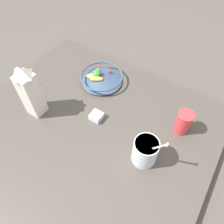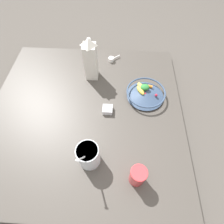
{
  "view_description": "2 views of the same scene",
  "coord_description": "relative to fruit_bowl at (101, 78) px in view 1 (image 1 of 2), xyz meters",
  "views": [
    {
      "loc": [
        0.36,
        0.4,
        0.94
      ],
      "look_at": [
        -0.18,
        0.05,
        0.09
      ],
      "focal_mm": 35.0,
      "sensor_mm": 36.0,
      "label": 1
    },
    {
      "loc": [
        -0.19,
        0.56,
        0.91
      ],
      "look_at": [
        -0.16,
        0.05,
        0.13
      ],
      "focal_mm": 28.0,
      "sensor_mm": 36.0,
      "label": 2
    }
  ],
  "objects": [
    {
      "name": "drinking_cup",
      "position": [
        0.07,
        0.5,
        0.03
      ],
      "size": [
        0.07,
        0.07,
        0.12
      ],
      "color": "#DB383D",
      "rests_on": "countertop"
    },
    {
      "name": "measuring_scoop",
      "position": [
        0.23,
        -0.32,
        -0.02
      ],
      "size": [
        0.08,
        0.07,
        0.03
      ],
      "color": "white",
      "rests_on": "countertop"
    },
    {
      "name": "yogurt_tub",
      "position": [
        0.29,
        0.42,
        0.04
      ],
      "size": [
        0.11,
        0.13,
        0.22
      ],
      "color": "silver",
      "rests_on": "countertop"
    },
    {
      "name": "milk_carton",
      "position": [
        0.35,
        -0.16,
        0.11
      ],
      "size": [
        0.08,
        0.08,
        0.29
      ],
      "color": "silver",
      "rests_on": "countertop"
    },
    {
      "name": "countertop",
      "position": [
        0.36,
        0.13,
        -0.06
      ],
      "size": [
        1.15,
        1.15,
        0.05
      ],
      "color": "#47423D",
      "rests_on": "ground_plane"
    },
    {
      "name": "fruit_bowl",
      "position": [
        0.0,
        0.0,
        0.0
      ],
      "size": [
        0.24,
        0.24,
        0.07
      ],
      "color": "#384C6B",
      "rests_on": "countertop"
    },
    {
      "name": "ground_plane",
      "position": [
        0.36,
        0.13,
        -0.08
      ],
      "size": [
        6.0,
        6.0,
        0.0
      ],
      "primitive_type": "plane",
      "color": "#4C4742"
    },
    {
      "name": "spice_jar",
      "position": [
        0.23,
        0.12,
        -0.02
      ],
      "size": [
        0.06,
        0.06,
        0.03
      ],
      "color": "silver",
      "rests_on": "countertop"
    }
  ]
}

